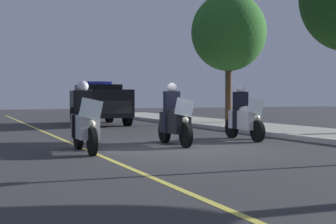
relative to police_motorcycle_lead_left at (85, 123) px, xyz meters
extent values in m
plane|color=#333335|center=(0.24, 2.61, -0.70)|extent=(80.00, 80.00, 0.00)
cube|color=#B7B5AD|center=(0.24, 6.80, -0.62)|extent=(48.00, 0.24, 0.15)
cube|color=#E0D14C|center=(0.24, 0.16, -0.70)|extent=(48.00, 0.12, 0.01)
cylinder|color=black|center=(0.76, -0.01, -0.38)|extent=(0.64, 0.13, 0.64)
cylinder|color=black|center=(-0.74, 0.01, -0.38)|extent=(0.64, 0.15, 0.64)
cube|color=silver|center=(0.03, 0.00, -0.08)|extent=(1.21, 0.46, 0.56)
ellipsoid|color=silver|center=(0.08, 0.00, 0.22)|extent=(0.57, 0.33, 0.24)
cube|color=silver|center=(0.66, -0.01, 0.35)|extent=(0.07, 0.56, 0.53)
sphere|color=#F9F4CC|center=(0.72, -0.01, 0.02)|extent=(0.17, 0.17, 0.17)
sphere|color=red|center=(0.53, -0.17, 0.28)|extent=(0.09, 0.09, 0.09)
sphere|color=#1933F2|center=(0.54, 0.15, 0.28)|extent=(0.09, 0.09, 0.09)
cube|color=black|center=(-0.20, 0.00, 0.48)|extent=(0.29, 0.41, 0.60)
cube|color=black|center=(-0.13, 0.20, -0.08)|extent=(0.18, 0.14, 0.56)
cube|color=black|center=(-0.14, -0.20, -0.08)|extent=(0.18, 0.14, 0.56)
sphere|color=silver|center=(-0.18, 0.00, 0.88)|extent=(0.28, 0.28, 0.28)
cylinder|color=black|center=(0.06, 2.66, -0.38)|extent=(0.64, 0.13, 0.64)
cylinder|color=black|center=(-1.44, 2.68, -0.38)|extent=(0.64, 0.15, 0.64)
cube|color=black|center=(-0.67, 2.67, -0.08)|extent=(1.21, 0.46, 0.56)
ellipsoid|color=black|center=(-0.62, 2.67, 0.22)|extent=(0.57, 0.33, 0.24)
cube|color=silver|center=(-0.04, 2.66, 0.35)|extent=(0.07, 0.56, 0.53)
sphere|color=#F9F4CC|center=(0.02, 2.66, 0.02)|extent=(0.17, 0.17, 0.17)
sphere|color=red|center=(-0.17, 2.50, 0.28)|extent=(0.09, 0.09, 0.09)
sphere|color=#1933F2|center=(-0.17, 2.82, 0.28)|extent=(0.09, 0.09, 0.09)
cube|color=black|center=(-0.90, 2.67, 0.48)|extent=(0.29, 0.41, 0.60)
cube|color=black|center=(-0.84, 2.87, -0.08)|extent=(0.18, 0.14, 0.56)
cube|color=black|center=(-0.84, 2.47, -0.08)|extent=(0.18, 0.14, 0.56)
sphere|color=white|center=(-0.88, 2.67, 0.88)|extent=(0.28, 0.28, 0.28)
cylinder|color=black|center=(-0.48, 5.22, -0.38)|extent=(0.64, 0.13, 0.64)
cylinder|color=black|center=(-1.98, 5.25, -0.38)|extent=(0.64, 0.15, 0.64)
cube|color=silver|center=(-1.21, 5.24, -0.08)|extent=(1.21, 0.46, 0.56)
ellipsoid|color=silver|center=(-1.16, 5.24, 0.22)|extent=(0.57, 0.33, 0.24)
cube|color=silver|center=(-0.58, 5.23, 0.35)|extent=(0.07, 0.56, 0.53)
sphere|color=#F9F4CC|center=(-0.52, 5.23, 0.02)|extent=(0.17, 0.17, 0.17)
sphere|color=red|center=(-0.71, 5.07, 0.28)|extent=(0.09, 0.09, 0.09)
sphere|color=#1933F2|center=(-0.70, 5.39, 0.28)|extent=(0.09, 0.09, 0.09)
cube|color=black|center=(-1.44, 5.24, 0.48)|extent=(0.29, 0.41, 0.60)
cube|color=black|center=(-1.37, 5.44, -0.08)|extent=(0.18, 0.14, 0.56)
cube|color=black|center=(-1.38, 5.04, -0.08)|extent=(0.18, 0.14, 0.56)
sphere|color=white|center=(-1.42, 5.24, 0.88)|extent=(0.28, 0.28, 0.28)
cube|color=black|center=(-10.91, 3.34, 0.32)|extent=(4.93, 1.99, 1.24)
cube|color=black|center=(-11.21, 3.35, 1.02)|extent=(2.43, 1.79, 0.36)
cube|color=#2633D8|center=(-11.01, 3.34, 1.28)|extent=(0.30, 1.21, 0.14)
cube|color=black|center=(-8.51, 3.30, 0.18)|extent=(0.15, 1.62, 0.56)
cylinder|color=black|center=(-9.34, 4.21, -0.30)|extent=(0.81, 0.29, 0.80)
cylinder|color=black|center=(-9.37, 2.41, -0.30)|extent=(0.81, 0.29, 0.80)
cylinder|color=black|center=(-12.44, 4.27, -0.30)|extent=(0.81, 0.29, 0.80)
cylinder|color=black|center=(-12.47, 2.47, -0.30)|extent=(0.81, 0.29, 0.80)
cylinder|color=#42301E|center=(-8.72, 9.13, 0.85)|extent=(0.31, 0.31, 2.89)
ellipsoid|color=#286023|center=(-8.72, 9.13, 3.73)|extent=(3.59, 3.59, 3.73)
camera|label=1|loc=(11.24, -2.70, 0.63)|focal=51.13mm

